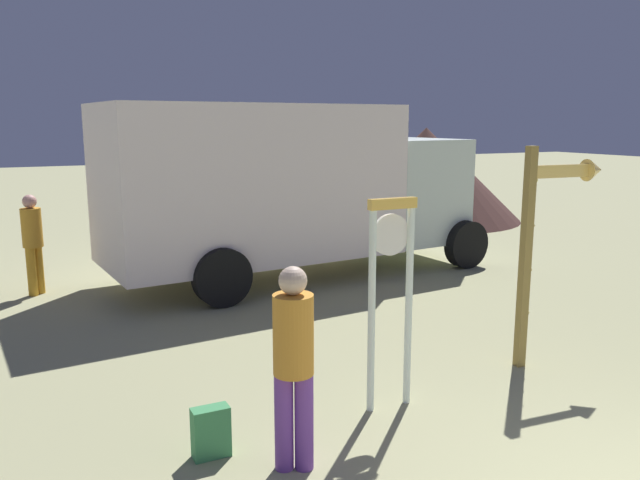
% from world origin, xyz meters
% --- Properties ---
extents(standing_clock, '(0.49, 0.10, 2.06)m').
position_xyz_m(standing_clock, '(-0.78, 2.90, 1.27)').
color(standing_clock, white).
rests_on(standing_clock, ground_plane).
extents(arrow_sign, '(1.06, 0.27, 2.50)m').
position_xyz_m(arrow_sign, '(1.45, 3.11, 1.68)').
color(arrow_sign, olive).
rests_on(arrow_sign, ground_plane).
extents(person_near_clock, '(0.32, 0.32, 1.67)m').
position_xyz_m(person_near_clock, '(-2.07, 2.26, 0.94)').
color(person_near_clock, '#723E9F').
rests_on(person_near_clock, ground_plane).
extents(backpack, '(0.31, 0.19, 0.43)m').
position_xyz_m(backpack, '(-2.62, 2.74, 0.21)').
color(backpack, '#3E9053').
rests_on(backpack, ground_plane).
extents(person_distant, '(0.31, 0.31, 1.62)m').
position_xyz_m(person_distant, '(-3.71, 8.85, 0.90)').
color(person_distant, gold).
rests_on(person_distant, ground_plane).
extents(box_truck_near, '(7.02, 3.09, 3.03)m').
position_xyz_m(box_truck_near, '(0.38, 8.20, 1.65)').
color(box_truck_near, white).
rests_on(box_truck_near, ground_plane).
extents(dome_tent, '(5.32, 5.32, 2.57)m').
position_xyz_m(dome_tent, '(6.57, 12.75, 1.28)').
color(dome_tent, '#442823').
rests_on(dome_tent, ground_plane).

